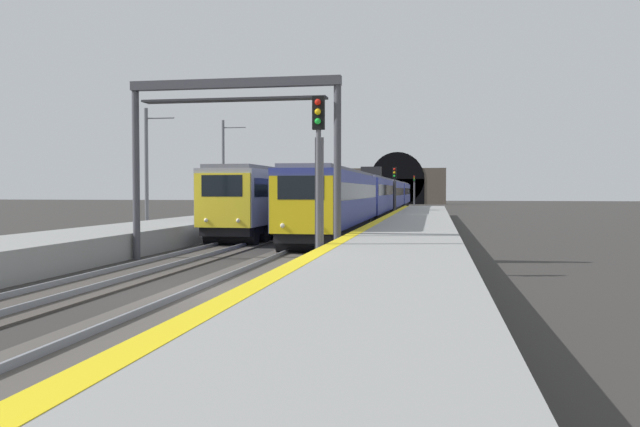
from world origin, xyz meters
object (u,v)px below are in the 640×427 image
railway_signal_far (414,188)px  railway_signal_near (319,169)px  catenary_mast_far (147,171)px  train_adjacent_platform (308,196)px  train_main_approaching (381,196)px  catenary_mast_near (224,171)px  railway_signal_mid (394,188)px  overhead_signal_gantry (234,124)px

railway_signal_far → railway_signal_near: bearing=0.0°
railway_signal_far → catenary_mast_far: (-75.40, 12.99, 0.66)m
train_adjacent_platform → train_main_approaching: bearing=166.3°
train_main_approaching → catenary_mast_far: (-30.71, 11.10, 1.64)m
railway_signal_far → catenary_mast_near: 62.84m
railway_signal_near → catenary_mast_near: bearing=-156.1°
train_adjacent_platform → railway_signal_mid: 10.49m
train_adjacent_platform → railway_signal_near: (-29.57, -6.16, 1.12)m
railway_signal_mid → railway_signal_far: (52.71, 0.00, 0.26)m
railway_signal_near → catenary_mast_near: 32.04m
railway_signal_mid → railway_signal_near: bearing=0.0°
catenary_mast_near → catenary_mast_far: size_ratio=1.10×
railway_signal_near → overhead_signal_gantry: 5.86m
train_adjacent_platform → railway_signal_near: railway_signal_near is taller
railway_signal_mid → catenary_mast_far: (-22.69, 12.99, 0.92)m
overhead_signal_gantry → catenary_mast_near: size_ratio=1.01×
train_main_approaching → train_adjacent_platform: train_main_approaching is taller
train_adjacent_platform → catenary_mast_far: catenary_mast_far is taller
railway_signal_near → railway_signal_mid: bearing=-180.0°
railway_signal_mid → railway_signal_far: 52.71m
railway_signal_far → catenary_mast_far: size_ratio=0.70×
overhead_signal_gantry → railway_signal_mid: bearing=-6.7°
catenary_mast_far → train_adjacent_platform: bearing=-25.6°
catenary_mast_far → railway_signal_near: bearing=-139.8°
train_adjacent_platform → overhead_signal_gantry: bearing=5.6°
catenary_mast_near → train_main_approaching: bearing=-33.5°
catenary_mast_near → catenary_mast_far: bearing=180.0°
train_adjacent_platform → railway_signal_near: size_ratio=7.18×
overhead_signal_gantry → catenary_mast_far: bearing=37.9°
overhead_signal_gantry → catenary_mast_near: 26.99m
train_adjacent_platform → catenary_mast_near: 7.10m
railway_signal_mid → overhead_signal_gantry: overhead_signal_gantry is taller
train_adjacent_platform → railway_signal_near: bearing=12.6°
railway_signal_near → railway_signal_far: 90.75m
railway_signal_mid → catenary_mast_near: (-8.76, 12.99, 1.31)m
train_adjacent_platform → overhead_signal_gantry: (-25.73, -2.14, 2.97)m
railway_signal_mid → train_adjacent_platform: bearing=-36.1°
train_main_approaching → overhead_signal_gantry: size_ratio=9.56×
railway_signal_far → train_adjacent_platform: bearing=-5.8°
railway_signal_near → railway_signal_mid: (38.04, 0.00, -0.49)m
railway_signal_near → railway_signal_mid: size_ratio=1.18×
railway_signal_near → catenary_mast_near: catenary_mast_near is taller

